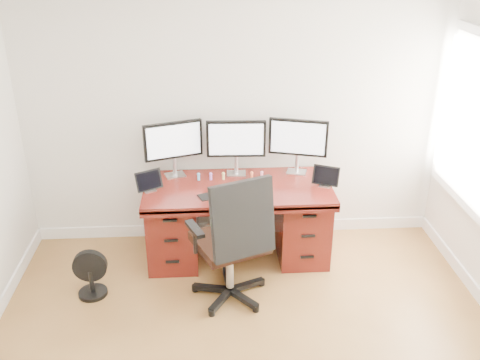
{
  "coord_description": "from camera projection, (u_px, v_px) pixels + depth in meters",
  "views": [
    {
      "loc": [
        -0.26,
        -2.56,
        2.85
      ],
      "look_at": [
        0.0,
        1.5,
        0.95
      ],
      "focal_mm": 40.0,
      "sensor_mm": 36.0,
      "label": 1
    }
  ],
  "objects": [
    {
      "name": "back_wall",
      "position": [
        235.0,
        108.0,
        5.0
      ],
      "size": [
        4.0,
        0.1,
        2.7
      ],
      "primitive_type": "cube",
      "color": "silver",
      "rests_on": "ground"
    },
    {
      "name": "desk",
      "position": [
        238.0,
        218.0,
        5.02
      ],
      "size": [
        1.7,
        0.8,
        0.75
      ],
      "color": "#571611",
      "rests_on": "ground"
    },
    {
      "name": "office_chair",
      "position": [
        233.0,
        260.0,
        4.4
      ],
      "size": [
        0.81,
        0.81,
        1.17
      ],
      "rotation": [
        0.0,
        0.0,
        0.39
      ],
      "color": "black",
      "rests_on": "ground"
    },
    {
      "name": "floor_fan",
      "position": [
        91.0,
        274.0,
        4.53
      ],
      "size": [
        0.29,
        0.25,
        0.42
      ],
      "rotation": [
        0.0,
        0.0,
        0.02
      ],
      "color": "black",
      "rests_on": "ground"
    },
    {
      "name": "monitor_left",
      "position": [
        173.0,
        142.0,
        4.91
      ],
      "size": [
        0.53,
        0.21,
        0.53
      ],
      "rotation": [
        0.0,
        0.0,
        0.32
      ],
      "color": "silver",
      "rests_on": "desk"
    },
    {
      "name": "monitor_center",
      "position": [
        236.0,
        141.0,
        4.95
      ],
      "size": [
        0.55,
        0.15,
        0.53
      ],
      "rotation": [
        0.0,
        0.0,
        -0.04
      ],
      "color": "silver",
      "rests_on": "desk"
    },
    {
      "name": "monitor_right",
      "position": [
        298.0,
        139.0,
        4.98
      ],
      "size": [
        0.54,
        0.19,
        0.53
      ],
      "rotation": [
        0.0,
        0.0,
        -0.28
      ],
      "color": "silver",
      "rests_on": "desk"
    },
    {
      "name": "tablet_left",
      "position": [
        149.0,
        182.0,
        4.72
      ],
      "size": [
        0.24,
        0.17,
        0.19
      ],
      "rotation": [
        0.0,
        0.0,
        0.5
      ],
      "color": "silver",
      "rests_on": "desk"
    },
    {
      "name": "tablet_right",
      "position": [
        326.0,
        177.0,
        4.81
      ],
      "size": [
        0.25,
        0.16,
        0.19
      ],
      "rotation": [
        0.0,
        0.0,
        -0.43
      ],
      "color": "silver",
      "rests_on": "desk"
    },
    {
      "name": "keyboard",
      "position": [
        243.0,
        196.0,
        4.65
      ],
      "size": [
        0.3,
        0.17,
        0.01
      ],
      "primitive_type": "cube",
      "rotation": [
        0.0,
        0.0,
        -0.19
      ],
      "color": "silver",
      "rests_on": "desk"
    },
    {
      "name": "trackpad",
      "position": [
        262.0,
        192.0,
        4.72
      ],
      "size": [
        0.14,
        0.14,
        0.01
      ],
      "primitive_type": "cube",
      "rotation": [
        0.0,
        0.0,
        0.13
      ],
      "color": "silver",
      "rests_on": "desk"
    },
    {
      "name": "drawing_tablet",
      "position": [
        211.0,
        196.0,
        4.66
      ],
      "size": [
        0.24,
        0.2,
        0.01
      ],
      "primitive_type": "cube",
      "rotation": [
        0.0,
        0.0,
        0.38
      ],
      "color": "black",
      "rests_on": "desk"
    },
    {
      "name": "phone",
      "position": [
        244.0,
        187.0,
        4.81
      ],
      "size": [
        0.15,
        0.1,
        0.01
      ],
      "primitive_type": "cube",
      "rotation": [
        0.0,
        0.0,
        0.17
      ],
      "color": "black",
      "rests_on": "desk"
    },
    {
      "name": "figurine_blue",
      "position": [
        199.0,
        176.0,
        4.94
      ],
      "size": [
        0.03,
        0.03,
        0.07
      ],
      "color": "#69B6F1",
      "rests_on": "desk"
    },
    {
      "name": "figurine_purple",
      "position": [
        211.0,
        176.0,
        4.95
      ],
      "size": [
        0.03,
        0.03,
        0.07
      ],
      "color": "#A361CD",
      "rests_on": "desk"
    },
    {
      "name": "figurine_yellow",
      "position": [
        223.0,
        175.0,
        4.96
      ],
      "size": [
        0.03,
        0.03,
        0.07
      ],
      "color": "#CEC36E",
      "rests_on": "desk"
    },
    {
      "name": "figurine_orange",
      "position": [
        252.0,
        175.0,
        4.97
      ],
      "size": [
        0.03,
        0.03,
        0.07
      ],
      "color": "#FC7D4B",
      "rests_on": "desk"
    },
    {
      "name": "figurine_pink",
      "position": [
        262.0,
        174.0,
        4.98
      ],
      "size": [
        0.03,
        0.03,
        0.07
      ],
      "color": "pink",
      "rests_on": "desk"
    }
  ]
}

